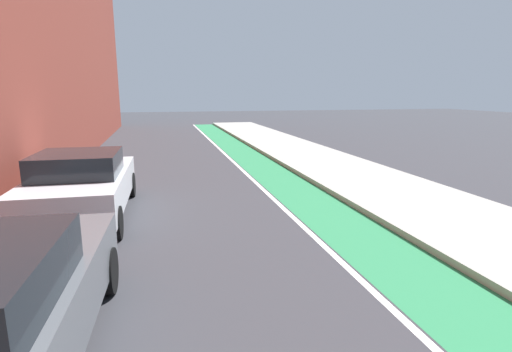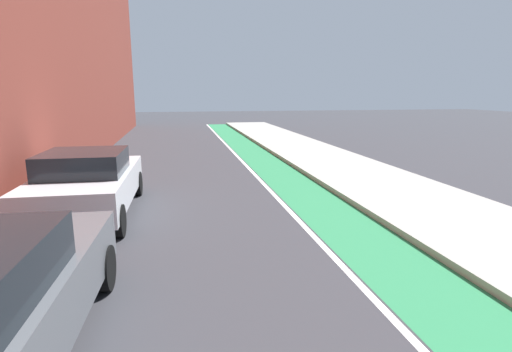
# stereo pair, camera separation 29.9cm
# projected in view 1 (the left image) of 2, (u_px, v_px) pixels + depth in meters

# --- Properties ---
(ground_plane) EXTENTS (94.29, 94.29, 0.00)m
(ground_plane) POSITION_uv_depth(u_px,v_px,m) (192.00, 187.00, 12.00)
(ground_plane) COLOR #38383D
(bike_lane_paint) EXTENTS (1.60, 42.86, 0.00)m
(bike_lane_paint) POSITION_uv_depth(u_px,v_px,m) (268.00, 170.00, 14.57)
(bike_lane_paint) COLOR #2D8451
(bike_lane_paint) RESTS_ON ground
(lane_divider_stripe) EXTENTS (0.12, 42.86, 0.00)m
(lane_divider_stripe) POSITION_uv_depth(u_px,v_px,m) (244.00, 171.00, 14.36)
(lane_divider_stripe) COLOR white
(lane_divider_stripe) RESTS_ON ground
(sidewalk_right) EXTENTS (3.47, 42.86, 0.14)m
(sidewalk_right) POSITION_uv_depth(u_px,v_px,m) (332.00, 165.00, 15.14)
(sidewalk_right) COLOR #A8A59E
(sidewalk_right) RESTS_ON ground
(parked_sedan_white) EXTENTS (2.08, 4.45, 1.53)m
(parked_sedan_white) POSITION_uv_depth(u_px,v_px,m) (82.00, 184.00, 8.96)
(parked_sedan_white) COLOR silver
(parked_sedan_white) RESTS_ON ground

